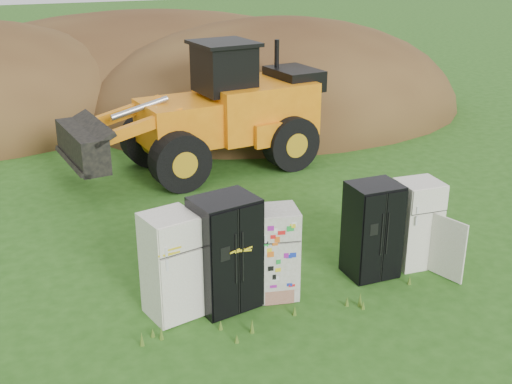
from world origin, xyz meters
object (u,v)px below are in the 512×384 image
fridge_black_side (225,253)px  wheel_loader (196,110)px  fridge_open_door (416,223)px  fridge_black_right (372,230)px  fridge_sticker (276,253)px  fridge_leftmost (171,265)px

fridge_black_side → wheel_loader: (1.57, 6.83, 0.73)m
fridge_open_door → wheel_loader: wheel_loader is taller
fridge_black_side → fridge_black_right: fridge_black_side is taller
fridge_black_right → fridge_open_door: size_ratio=1.06×
fridge_black_side → fridge_black_right: size_ratio=1.10×
fridge_sticker → fridge_open_door: size_ratio=0.97×
fridge_leftmost → fridge_black_side: (0.93, -0.06, 0.08)m
fridge_black_side → wheel_loader: 7.04m
fridge_open_door → fridge_black_side: bearing=-175.8°
fridge_black_right → fridge_open_door: (1.01, 0.04, -0.05)m
fridge_sticker → fridge_open_door: bearing=12.5°
fridge_black_side → fridge_open_door: 3.90m
fridge_black_side → fridge_sticker: (0.92, -0.01, -0.16)m
wheel_loader → fridge_open_door: bearing=-78.5°
fridge_leftmost → fridge_sticker: size_ratio=1.10×
fridge_black_side → fridge_black_right: bearing=-11.1°
fridge_sticker → wheel_loader: wheel_loader is taller
fridge_sticker → fridge_leftmost: bearing=-171.4°
fridge_black_side → fridge_leftmost: bearing=164.5°
fridge_leftmost → fridge_black_right: bearing=-13.7°
fridge_sticker → fridge_open_door: 2.97m
fridge_black_side → fridge_open_door: (3.90, 0.07, -0.14)m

